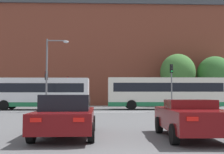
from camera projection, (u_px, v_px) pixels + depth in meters
The scene contains 17 objects.
stop_line_strip at pixel (111, 112), 24.65m from camera, with size 8.52×0.30×0.01m, color silver.
far_pavement at pixel (108, 106), 37.55m from camera, with size 69.47×2.50×0.01m, color #A09B91.
brick_civic_building at pixel (98, 54), 47.72m from camera, with size 41.43×15.00×23.60m.
car_saloon_left at pixel (67, 115), 10.26m from camera, with size 2.15×4.80×1.51m.
car_roadster_right at pixel (191, 118), 9.78m from camera, with size 2.08×4.34×1.33m.
bus_crossing_lead at pixel (166, 92), 29.63m from camera, with size 12.26×2.72×3.29m.
bus_crossing_trailing at pixel (39, 93), 28.83m from camera, with size 10.15×2.72×3.21m.
traffic_light_near_right at pixel (172, 80), 25.57m from camera, with size 0.26×0.31×4.31m.
traffic_light_near_left at pixel (46, 84), 25.54m from camera, with size 0.26×0.31×3.68m.
traffic_light_far_right at pixel (150, 87), 36.92m from camera, with size 0.26×0.31×3.82m.
traffic_light_far_left at pixel (68, 86), 36.76m from camera, with size 0.26×0.31×3.90m.
street_lamp_junction at pixel (51, 67), 25.49m from camera, with size 2.06×0.36×6.62m.
pedestrian_waiting at pixel (131, 99), 36.96m from camera, with size 0.43×0.44×1.67m.
pedestrian_walking_east at pixel (54, 99), 36.92m from camera, with size 0.35×0.45×1.70m.
pedestrian_walking_west at pixel (163, 99), 37.29m from camera, with size 0.24×0.41×1.58m.
tree_by_building at pixel (215, 75), 38.10m from camera, with size 4.78×4.78×6.77m.
tree_kerbside at pixel (178, 72), 37.63m from camera, with size 4.69×4.69×7.02m.
Camera 1 is at (-0.77, -4.86, 1.50)m, focal length 45.00 mm.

